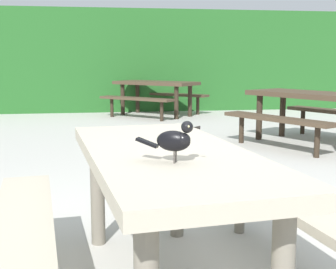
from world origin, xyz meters
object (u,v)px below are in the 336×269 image
(bird_grackle, at_px, (176,139))
(picnic_table_mid_right, at_px, (156,90))
(picnic_table_mid_left, at_px, (310,105))
(picnic_table_foreground, at_px, (167,185))

(bird_grackle, bearing_deg, picnic_table_mid_right, 83.15)
(picnic_table_mid_right, bearing_deg, picnic_table_mid_left, -65.81)
(picnic_table_mid_left, bearing_deg, bird_grackle, -122.36)
(bird_grackle, height_order, picnic_table_mid_left, bird_grackle)
(bird_grackle, distance_m, picnic_table_mid_right, 8.04)
(bird_grackle, relative_size, picnic_table_mid_right, 0.11)
(picnic_table_foreground, height_order, picnic_table_mid_right, same)
(picnic_table_foreground, xyz_separation_m, picnic_table_mid_right, (0.95, 7.67, 0.00))
(picnic_table_mid_left, bearing_deg, picnic_table_mid_right, 114.19)
(picnic_table_foreground, distance_m, picnic_table_mid_right, 7.72)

